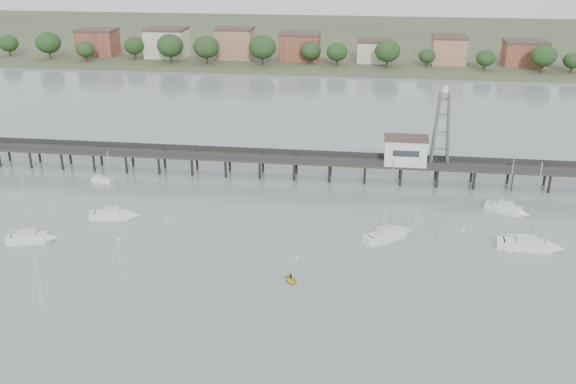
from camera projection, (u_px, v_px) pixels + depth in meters
The scene contains 14 objects.
ground_plane at pixel (203, 355), 74.74m from camera, with size 500.00×500.00×0.00m, color gray.
pier at pixel (278, 159), 128.50m from camera, with size 150.00×5.00×5.50m.
pier_building at pixel (405, 150), 124.34m from camera, with size 8.40×5.40×5.30m.
lattice_tower at pixel (442, 130), 121.89m from camera, with size 3.20×3.20×15.50m.
sailboat_d at pixel (537, 246), 99.45m from camera, with size 9.41×3.36×15.16m.
sailboat_a at pixel (36, 238), 102.02m from camera, with size 7.44×4.14×11.91m.
sailboat_b at pixel (119, 215), 110.43m from camera, with size 8.10×3.61×12.97m.
sailboat_c at pixel (393, 234), 103.51m from camera, with size 8.37×7.39×14.30m.
sailboat_e at pixel (511, 210), 112.38m from camera, with size 7.26×5.25×11.90m.
white_tender at pixel (102, 180), 126.61m from camera, with size 4.15×2.02×1.56m.
yellow_dinghy at pixel (291, 281), 90.62m from camera, with size 1.95×0.57×2.73m, color yellow.
dinghy_occupant at pixel (291, 281), 90.62m from camera, with size 0.40×1.10×0.26m, color black.
mooring_buoys at pixel (297, 236), 104.11m from camera, with size 79.66×14.08×0.39m.
far_shore at pixel (336, 39), 294.64m from camera, with size 500.00×170.00×10.40m.
Camera 1 is at (18.12, -60.37, 45.54)m, focal length 40.00 mm.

